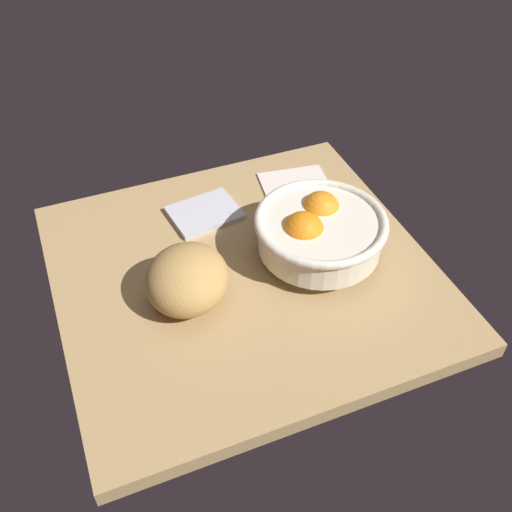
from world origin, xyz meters
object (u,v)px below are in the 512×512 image
at_px(fruit_bowl, 319,231).
at_px(bread_loaf, 187,279).
at_px(napkin_folded, 205,213).
at_px(napkin_spare, 293,180).

distance_m(fruit_bowl, bread_loaf, 0.25).
distance_m(fruit_bowl, napkin_folded, 0.24).
bearing_deg(fruit_bowl, napkin_spare, 76.16).
height_order(bread_loaf, napkin_folded, bread_loaf).
distance_m(fruit_bowl, napkin_spare, 0.23).
bearing_deg(bread_loaf, napkin_spare, 38.33).
bearing_deg(napkin_folded, bread_loaf, -115.05).
relative_size(bread_loaf, napkin_folded, 1.15).
relative_size(napkin_folded, napkin_spare, 0.94).
bearing_deg(fruit_bowl, bread_loaf, -175.74).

